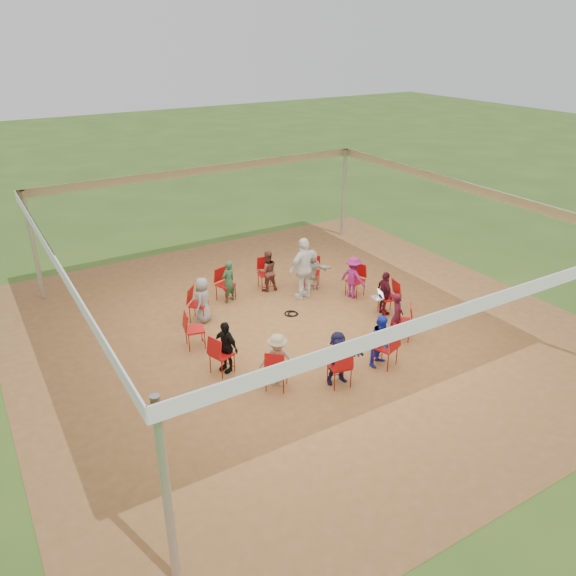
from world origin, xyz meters
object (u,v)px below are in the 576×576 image
chair_1 (355,281)px  person_seated_9 (382,340)px  cable_coil (292,314)px  person_seated_8 (337,357)px  chair_11 (402,322)px  person_seated_10 (397,316)px  chair_5 (199,304)px  person_seated_4 (228,281)px  person_seated_7 (278,360)px  chair_3 (266,274)px  chair_6 (195,330)px  chair_4 (226,285)px  person_seated_6 (226,346)px  chair_10 (386,348)px  person_seated_2 (311,270)px  chair_9 (339,366)px  person_seated_5 (203,300)px  chair_2 (312,272)px  standing_person (304,269)px  laptop (379,296)px  person_seated_1 (353,277)px  chair_8 (276,369)px  chair_0 (388,298)px  person_seated_0 (385,293)px  chair_7 (222,354)px

chair_1 → person_seated_9: 3.44m
person_seated_9 → cable_coil: size_ratio=3.22×
person_seated_9 → cable_coil: (-0.46, 2.97, -0.57)m
person_seated_8 → cable_coil: person_seated_8 is taller
chair_11 → person_seated_10: (-0.09, 0.08, 0.14)m
chair_5 → person_seated_4: (1.11, 0.60, 0.14)m
person_seated_7 → person_seated_10: 3.35m
chair_3 → person_seated_8: size_ratio=0.77×
chair_6 → chair_11: 4.80m
chair_4 → person_seated_6: 3.44m
chair_10 → person_seated_2: bearing=60.8°
chair_9 → person_seated_5: bearing=119.2°
person_seated_10 → cable_coil: bearing=74.4°
chair_2 → standing_person: standing_person is taller
chair_2 → person_seated_8: bearing=104.6°
chair_10 → person_seated_8: person_seated_8 is taller
chair_6 → chair_3: bearing=135.0°
chair_9 → person_seated_8: person_seated_8 is taller
chair_1 → chair_4: size_ratio=1.00×
person_seated_6 → laptop: 4.41m
chair_4 → person_seated_7: bearing=60.8°
chair_1 → person_seated_1: person_seated_1 is taller
cable_coil → laptop: size_ratio=1.02×
standing_person → chair_6: bearing=7.7°
person_seated_7 → person_seated_8: 1.22m
chair_6 → laptop: (4.59, -0.94, 0.11)m
chair_8 → person_seated_9: (2.40, -0.38, 0.14)m
person_seated_7 → chair_11: bearing=43.6°
chair_0 → chair_6: bearing=90.0°
person_seated_0 → person_seated_4: (-3.07, 2.72, 0.00)m
chair_1 → person_seated_7: 4.69m
chair_0 → chair_3: (-1.94, 2.93, 0.00)m
person_seated_5 → cable_coil: person_seated_5 is taller
chair_5 → person_seated_0: person_seated_0 is taller
person_seated_4 → person_seated_8: 4.57m
person_seated_5 → chair_11: bearing=90.0°
chair_7 → person_seated_9: size_ratio=0.77×
chair_9 → chair_11: 2.49m
person_seated_9 → chair_4: bearing=90.0°
chair_4 → person_seated_9: person_seated_9 is taller
person_seated_1 → standing_person: (-1.15, 0.64, 0.28)m
chair_10 → person_seated_2: 4.21m
person_seated_1 → person_seated_10: 2.37m
chair_11 → person_seated_10: size_ratio=0.77×
chair_9 → standing_person: (1.59, 3.83, 0.41)m
chair_7 → person_seated_5: bearing=147.5°
chair_3 → person_seated_2: bearing=159.7°
person_seated_6 → chair_3: bearing=120.8°
chair_7 → chair_9: 2.49m
person_seated_2 → person_seated_4: 2.37m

